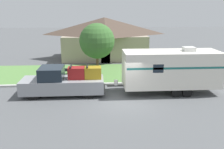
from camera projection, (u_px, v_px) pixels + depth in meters
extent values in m
plane|color=#515456|center=(123.00, 102.00, 16.29)|extent=(120.00, 120.00, 0.00)
cube|color=#ADADA8|center=(118.00, 84.00, 19.88)|extent=(80.00, 0.30, 0.14)
cube|color=#568442|center=(115.00, 73.00, 23.41)|extent=(80.00, 7.00, 0.03)
cube|color=gray|center=(104.00, 46.00, 29.91)|extent=(9.56, 6.02, 2.82)
pyramid|color=#4C3D33|center=(104.00, 26.00, 29.27)|extent=(10.33, 6.50, 1.98)
cube|color=#4C3828|center=(106.00, 54.00, 27.14)|extent=(1.00, 0.06, 2.10)
cylinder|color=black|center=(32.00, 93.00, 16.57)|extent=(0.90, 0.28, 0.90)
cylinder|color=black|center=(38.00, 85.00, 18.23)|extent=(0.90, 0.28, 0.90)
cylinder|color=black|center=(89.00, 92.00, 16.82)|extent=(0.90, 0.28, 0.90)
cylinder|color=black|center=(89.00, 84.00, 18.48)|extent=(0.90, 0.28, 0.90)
cube|color=gray|center=(44.00, 85.00, 17.38)|extent=(3.10, 2.09, 0.91)
cube|color=#19232D|center=(52.00, 73.00, 17.18)|extent=(1.61, 1.92, 0.84)
cube|color=gray|center=(85.00, 84.00, 17.56)|extent=(2.58, 2.09, 0.91)
cube|color=#333333|center=(104.00, 89.00, 17.74)|extent=(0.12, 1.88, 0.20)
cube|color=maroon|center=(77.00, 73.00, 17.30)|extent=(1.15, 0.88, 0.80)
cube|color=black|center=(71.00, 66.00, 17.15)|extent=(0.10, 0.97, 0.08)
cube|color=olive|center=(93.00, 73.00, 17.37)|extent=(1.15, 0.88, 0.80)
cube|color=black|center=(87.00, 66.00, 17.22)|extent=(0.10, 0.97, 0.08)
cylinder|color=black|center=(176.00, 92.00, 17.04)|extent=(0.69, 0.22, 0.69)
cylinder|color=black|center=(168.00, 83.00, 19.10)|extent=(0.69, 0.22, 0.69)
cylinder|color=black|center=(187.00, 92.00, 17.09)|extent=(0.69, 0.22, 0.69)
cylinder|color=black|center=(177.00, 83.00, 19.15)|extent=(0.69, 0.22, 0.69)
cube|color=silver|center=(171.00, 69.00, 17.68)|extent=(6.74, 2.42, 2.49)
cube|color=#1E6660|center=(176.00, 68.00, 16.43)|extent=(6.60, 0.01, 0.14)
cube|color=#383838|center=(115.00, 86.00, 17.74)|extent=(1.18, 0.12, 0.10)
cylinder|color=silver|center=(116.00, 83.00, 17.68)|extent=(0.28, 0.28, 0.36)
cube|color=silver|center=(189.00, 49.00, 17.40)|extent=(0.80, 0.68, 0.28)
cube|color=#19232D|center=(158.00, 69.00, 16.35)|extent=(0.70, 0.01, 0.56)
cylinder|color=brown|center=(68.00, 77.00, 20.11)|extent=(0.09, 0.09, 1.01)
cube|color=black|center=(68.00, 70.00, 19.95)|extent=(0.48, 0.20, 0.22)
cylinder|color=brown|center=(97.00, 65.00, 22.14)|extent=(0.24, 0.24, 1.98)
sphere|color=#38662D|center=(97.00, 41.00, 21.58)|extent=(3.07, 3.07, 3.07)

